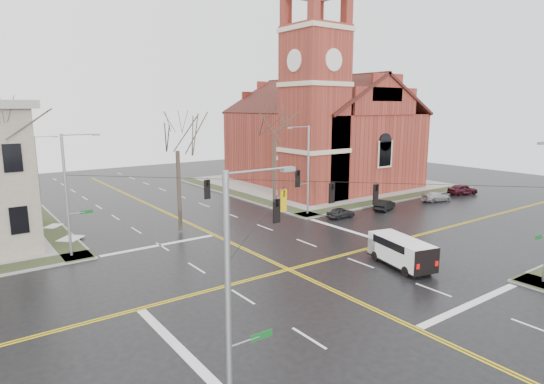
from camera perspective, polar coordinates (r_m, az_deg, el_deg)
ground at (r=31.75m, az=2.08°, el=-9.69°), size 120.00×120.00×0.00m
sidewalks at (r=31.72m, az=2.08°, el=-9.56°), size 80.00×80.00×0.17m
road_markings at (r=31.75m, az=2.08°, el=-9.68°), size 100.00×100.00×0.01m
church at (r=64.73m, az=5.93°, el=8.34°), size 24.28×27.48×27.50m
signal_pole_ne at (r=46.23m, az=4.40°, el=3.09°), size 2.75×0.22×9.00m
signal_pole_nw at (r=36.12m, az=-24.15°, el=0.02°), size 2.75×0.22×9.00m
signal_pole_sw at (r=15.13m, az=-4.95°, el=-13.21°), size 2.75×0.22×9.00m
span_wires at (r=30.15m, az=2.16°, el=1.42°), size 23.02×23.02×0.03m
traffic_signals at (r=29.77m, az=2.94°, el=-0.17°), size 8.21×8.26×1.30m
streetlight_north_a at (r=52.39m, az=-27.21°, el=2.30°), size 2.30×0.20×8.00m
streetlight_north_b at (r=72.11m, az=-29.74°, el=4.07°), size 2.30×0.20×8.00m
cargo_van at (r=33.33m, az=15.68°, el=-6.95°), size 3.20×5.58×2.00m
parked_car_a at (r=46.19m, az=8.62°, el=-2.58°), size 3.13×1.27×1.06m
parked_car_b at (r=50.52m, az=13.94°, el=-1.58°), size 3.69×2.31×1.15m
parked_car_c at (r=57.00m, az=19.90°, el=-0.57°), size 3.93×2.35×1.07m
parked_car_d at (r=62.54m, az=22.81°, el=0.32°), size 4.22×2.53×1.34m
tree_nw_far at (r=36.98m, az=-30.53°, el=5.98°), size 4.00×4.00×12.39m
tree_nw_near at (r=40.11m, az=-11.80°, el=5.75°), size 4.00×4.00×10.69m
tree_ne at (r=45.20m, az=0.32°, el=7.41°), size 4.00×4.00×11.69m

